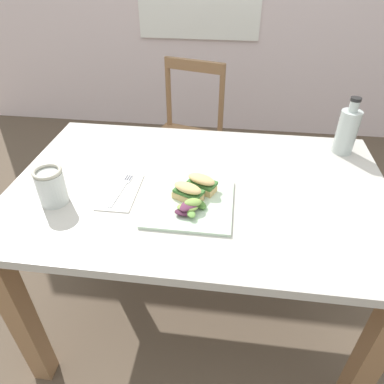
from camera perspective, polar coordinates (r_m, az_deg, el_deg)
The scene contains 11 objects.
ground_plane at distance 1.65m, azimuth -0.59°, elevation -24.13°, with size 8.87×8.87×0.00m, color brown.
dining_table at distance 1.29m, azimuth 1.10°, elevation -3.41°, with size 1.29×0.83×0.74m.
chair_wooden_far at distance 2.13m, azimuth -1.07°, elevation 8.71°, with size 0.49×0.49×0.87m.
plate_lunch at distance 1.12m, azimuth -0.27°, elevation -1.83°, with size 0.27×0.27×0.01m, color beige.
sandwich_half_front at distance 1.11m, azimuth -0.66°, elevation 0.05°, with size 0.11×0.09×0.06m.
sandwich_half_back at distance 1.15m, azimuth 1.57°, elevation 1.46°, with size 0.11×0.09×0.06m.
salad_mixed_greens at distance 1.07m, azimuth -0.18°, elevation -2.27°, with size 0.10×0.11×0.04m.
napkin_folded at distance 1.20m, azimuth -11.55°, elevation 0.08°, with size 0.11×0.21×0.00m, color silver.
fork_on_napkin at distance 1.21m, azimuth -11.26°, elevation 0.69°, with size 0.04×0.19×0.00m.
bottle_cold_brew at distance 1.49m, azimuth 23.79°, elevation 8.73°, with size 0.08×0.08×0.22m.
mason_jar_iced_tea at distance 1.19m, azimuth -21.87°, elevation 0.64°, with size 0.09×0.09×0.12m.
Camera 1 is at (0.12, -0.80, 1.44)m, focal length 32.81 mm.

